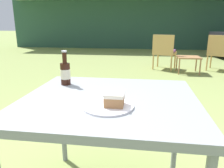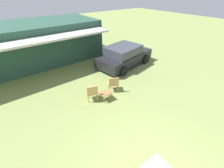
% 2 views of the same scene
% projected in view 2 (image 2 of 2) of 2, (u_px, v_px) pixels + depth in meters
% --- Properties ---
extents(cabin_building, '(10.06, 5.42, 2.65)m').
position_uv_depth(cabin_building, '(23.00, 45.00, 10.13)').
color(cabin_building, '#284C3D').
rests_on(cabin_building, ground_plane).
extents(parked_car, '(4.24, 2.58, 1.38)m').
position_uv_depth(parked_car, '(124.00, 56.00, 10.21)').
color(parked_car, black).
rests_on(parked_car, ground_plane).
extents(wicker_chair_cushioned, '(0.62, 0.60, 0.84)m').
position_uv_depth(wicker_chair_cushioned, '(92.00, 92.00, 7.05)').
color(wicker_chair_cushioned, tan).
rests_on(wicker_chair_cushioned, ground_plane).
extents(wicker_chair_plain, '(0.66, 0.64, 0.84)m').
position_uv_depth(wicker_chair_plain, '(113.00, 83.00, 7.68)').
color(wicker_chair_plain, tan).
rests_on(wicker_chair_plain, ground_plane).
extents(garden_side_table, '(0.50, 0.44, 0.38)m').
position_uv_depth(garden_side_table, '(105.00, 94.00, 7.15)').
color(garden_side_table, '#996B42').
rests_on(garden_side_table, ground_plane).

